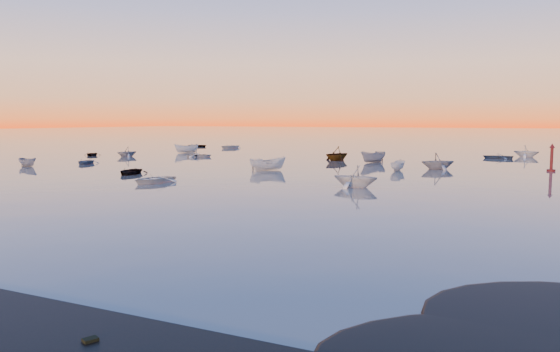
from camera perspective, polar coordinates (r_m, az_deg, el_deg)
The scene contains 5 objects.
ground at distance 117.11m, azimuth 15.27°, elevation 2.88°, with size 600.00×600.00×0.00m, color #6A6258.
moored_fleet at distance 71.56m, azimuth 8.22°, elevation 1.24°, with size 124.00×58.00×1.20m, color silver, non-canonical shape.
boat_near_left at distance 75.34m, azimuth -19.65°, elevation 1.19°, with size 3.76×1.57×0.94m, color #394F6D.
boat_near_center at distance 62.01m, azimuth -1.29°, elevation 0.59°, with size 4.33×1.83×1.50m, color silver.
channel_marker at distance 67.93m, azimuth 26.51°, elevation 1.51°, with size 0.91×0.91×3.22m.
Camera 1 is at (21.74, -14.94, 5.72)m, focal length 35.00 mm.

